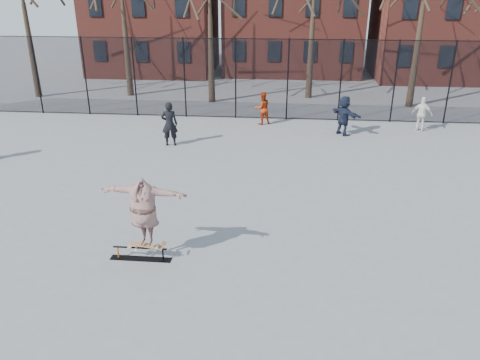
# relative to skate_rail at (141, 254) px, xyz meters

# --- Properties ---
(ground) EXTENTS (100.00, 100.00, 0.00)m
(ground) POSITION_rel_skate_rail_xyz_m (2.43, 0.55, -0.13)
(ground) COLOR slate
(skate_rail) EXTENTS (1.57, 0.24, 0.34)m
(skate_rail) POSITION_rel_skate_rail_xyz_m (0.00, 0.00, 0.00)
(skate_rail) COLOR black
(skate_rail) RESTS_ON ground
(skateboard) EXTENTS (0.86, 0.20, 0.10)m
(skateboard) POSITION_rel_skate_rail_xyz_m (0.19, 0.00, 0.26)
(skateboard) COLOR #95623B
(skateboard) RESTS_ON skate_rail
(skater) EXTENTS (2.20, 0.77, 1.76)m
(skater) POSITION_rel_skate_rail_xyz_m (0.19, 0.00, 1.19)
(skater) COLOR #5C327E
(skater) RESTS_ON skateboard
(bystander_black) EXTENTS (0.74, 0.54, 1.88)m
(bystander_black) POSITION_rel_skate_rail_xyz_m (-1.32, 8.93, 0.81)
(bystander_black) COLOR black
(bystander_black) RESTS_ON ground
(bystander_red) EXTENTS (0.96, 0.88, 1.60)m
(bystander_red) POSITION_rel_skate_rail_xyz_m (2.45, 12.55, 0.67)
(bystander_red) COLOR #A12E0E
(bystander_red) RESTS_ON ground
(bystander_white) EXTENTS (1.02, 0.77, 1.61)m
(bystander_white) POSITION_rel_skate_rail_xyz_m (9.93, 12.11, 0.67)
(bystander_white) COLOR silver
(bystander_white) RESTS_ON ground
(bystander_navy) EXTENTS (1.47, 1.62, 1.80)m
(bystander_navy) POSITION_rel_skate_rail_xyz_m (6.22, 11.15, 0.77)
(bystander_navy) COLOR #191F32
(bystander_navy) RESTS_ON ground
(fence) EXTENTS (34.03, 0.07, 4.00)m
(fence) POSITION_rel_skate_rail_xyz_m (2.42, 13.55, 1.92)
(fence) COLOR black
(fence) RESTS_ON ground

